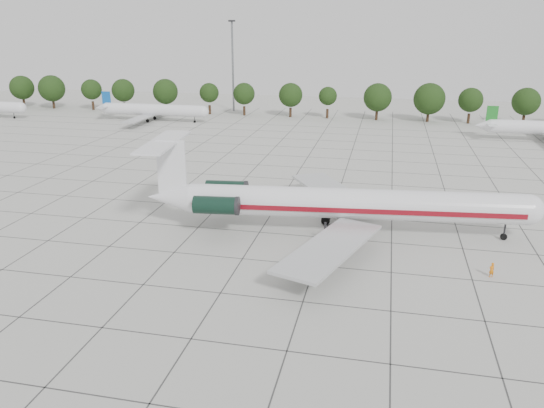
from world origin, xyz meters
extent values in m
plane|color=beige|center=(0.00, 0.00, 0.00)|extent=(260.00, 260.00, 0.00)
cube|color=#383838|center=(0.00, 15.00, 0.01)|extent=(170.00, 170.00, 0.02)
cylinder|color=silver|center=(11.29, 1.94, 3.91)|extent=(40.39, 7.98, 3.69)
sphere|color=silver|center=(31.28, 4.10, 3.91)|extent=(3.69, 3.69, 3.69)
cone|color=silver|center=(-11.49, -0.51, 3.91)|extent=(5.95, 4.26, 3.69)
cube|color=maroon|center=(11.09, 3.80, 3.63)|extent=(38.89, 4.26, 0.61)
cube|color=maroon|center=(11.49, 0.09, 3.63)|extent=(38.89, 4.26, 0.61)
cube|color=#B7BABC|center=(7.43, 11.64, 2.40)|extent=(13.07, 17.00, 0.34)
cube|color=#B7BABC|center=(9.59, -8.35, 2.40)|extent=(10.28, 17.52, 0.34)
cube|color=black|center=(-5.09, 2.71, 4.25)|extent=(2.60, 1.71, 0.28)
cylinder|color=black|center=(-5.17, 3.48, 4.25)|extent=(5.56, 2.69, 2.12)
cube|color=black|center=(-4.55, -2.29, 4.25)|extent=(2.60, 1.71, 0.28)
cylinder|color=black|center=(-4.47, -3.07, 4.25)|extent=(5.56, 2.69, 2.12)
cube|color=silver|center=(-10.93, -0.45, 7.82)|extent=(3.59, 0.69, 6.70)
cube|color=silver|center=(-11.71, -0.54, 10.95)|extent=(4.77, 13.69, 0.25)
cylinder|color=black|center=(29.06, 3.86, 1.06)|extent=(0.25, 0.25, 2.12)
cylinder|color=black|center=(29.06, 3.86, 0.39)|extent=(0.81, 0.39, 0.78)
cylinder|color=black|center=(7.64, 4.47, 1.45)|extent=(0.30, 0.30, 2.01)
cylinder|color=black|center=(7.64, 4.47, 0.56)|extent=(1.18, 0.79, 1.12)
cylinder|color=black|center=(8.27, -1.30, 1.45)|extent=(0.30, 0.30, 2.01)
cylinder|color=black|center=(8.27, -1.30, 0.56)|extent=(1.18, 0.79, 1.12)
imported|color=orange|center=(25.92, -6.86, 0.79)|extent=(0.69, 0.59, 1.59)
cylinder|color=silver|center=(-45.65, 70.84, 3.00)|extent=(27.20, 3.00, 3.00)
cube|color=#B7BABC|center=(-46.65, 70.84, 1.80)|extent=(3.50, 27.20, 0.25)
cube|color=#0C4D9F|center=(-59.09, 70.84, 5.60)|extent=(2.40, 0.25, 3.60)
cylinder|color=black|center=(-46.65, 73.04, 0.40)|extent=(0.80, 0.45, 0.80)
cylinder|color=black|center=(-46.65, 68.64, 0.40)|extent=(0.80, 0.45, 0.80)
cube|color=#197120|center=(37.06, 65.16, 5.60)|extent=(2.40, 0.25, 3.60)
cylinder|color=#332114|center=(-95.02, 85.00, 1.25)|extent=(0.70, 0.70, 2.50)
sphere|color=black|center=(-95.02, 85.00, 6.00)|extent=(7.14, 7.14, 7.14)
cylinder|color=#332114|center=(-84.83, 85.00, 1.25)|extent=(0.70, 0.70, 2.50)
sphere|color=black|center=(-84.83, 85.00, 6.00)|extent=(7.79, 7.79, 7.79)
cylinder|color=#332114|center=(-71.64, 85.00, 1.25)|extent=(0.70, 0.70, 2.50)
sphere|color=black|center=(-71.64, 85.00, 6.00)|extent=(5.94, 5.94, 5.94)
cylinder|color=#332114|center=(-61.45, 85.00, 1.25)|extent=(0.70, 0.70, 2.50)
sphere|color=black|center=(-61.45, 85.00, 6.00)|extent=(6.57, 6.57, 6.57)
cylinder|color=#332114|center=(-48.26, 85.00, 1.25)|extent=(0.70, 0.70, 2.50)
sphere|color=black|center=(-48.26, 85.00, 6.00)|extent=(7.15, 7.15, 7.15)
cylinder|color=#332114|center=(-35.07, 85.00, 1.25)|extent=(0.70, 0.70, 2.50)
sphere|color=black|center=(-35.07, 85.00, 6.00)|extent=(5.43, 5.43, 5.43)
cylinder|color=#332114|center=(-24.88, 85.00, 1.25)|extent=(0.70, 0.70, 2.50)
sphere|color=black|center=(-24.88, 85.00, 6.00)|extent=(5.99, 5.99, 5.99)
cylinder|color=#332114|center=(-11.69, 85.00, 1.25)|extent=(0.70, 0.70, 2.50)
sphere|color=black|center=(-11.69, 85.00, 6.00)|extent=(6.50, 6.50, 6.50)
cylinder|color=#332114|center=(-1.50, 85.00, 1.25)|extent=(0.70, 0.70, 2.50)
sphere|color=black|center=(-1.50, 85.00, 6.00)|extent=(4.93, 4.93, 4.93)
cylinder|color=#332114|center=(11.69, 85.00, 1.25)|extent=(0.70, 0.70, 2.50)
sphere|color=black|center=(11.69, 85.00, 6.00)|extent=(7.40, 7.40, 7.40)
cylinder|color=#332114|center=(24.88, 85.00, 1.25)|extent=(0.70, 0.70, 2.50)
sphere|color=black|center=(24.88, 85.00, 6.00)|extent=(8.08, 8.08, 8.08)
cylinder|color=#332114|center=(35.07, 85.00, 1.25)|extent=(0.70, 0.70, 2.50)
sphere|color=black|center=(35.07, 85.00, 6.00)|extent=(6.17, 6.17, 6.17)
cylinder|color=#332114|center=(48.26, 85.00, 1.25)|extent=(0.70, 0.70, 2.50)
sphere|color=black|center=(48.26, 85.00, 6.00)|extent=(6.82, 6.82, 6.82)
cylinder|color=slate|center=(-30.00, 92.00, 12.50)|extent=(0.56, 0.56, 25.00)
cube|color=black|center=(-30.00, 92.00, 25.20)|extent=(1.60, 1.60, 0.50)
camera|label=1|loc=(14.46, -59.22, 24.50)|focal=35.00mm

